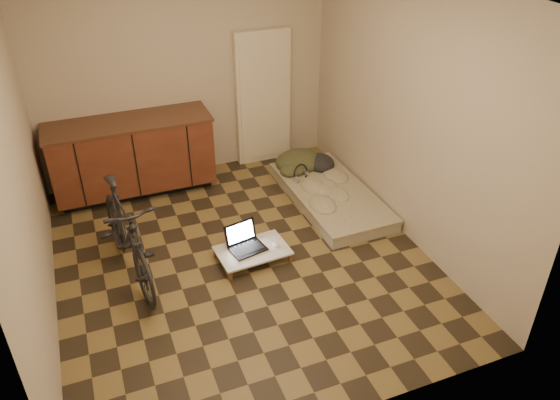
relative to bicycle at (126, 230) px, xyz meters
name	(u,v)px	position (x,y,z in m)	size (l,w,h in m)	color
room_shell	(236,140)	(1.04, -0.14, 0.79)	(3.50, 4.00, 2.60)	brown
cabinets	(133,156)	(0.29, 1.56, -0.05)	(1.84, 0.62, 0.91)	black
appliance_panel	(263,98)	(1.99, 1.80, 0.34)	(0.70, 0.10, 1.70)	beige
bicycle	(126,230)	(0.00, 0.00, 0.00)	(0.47, 1.59, 1.03)	black
futon	(330,195)	(2.34, 0.50, -0.44)	(0.86, 1.75, 0.15)	#AEA68B
clothing_pile	(305,156)	(2.30, 1.16, -0.24)	(0.64, 0.53, 0.25)	#393E24
headphones	(301,173)	(2.12, 0.87, -0.28)	(0.25, 0.23, 0.17)	black
lap_desk	(253,251)	(1.14, -0.20, -0.41)	(0.73, 0.50, 0.12)	brown
laptop	(245,243)	(1.09, -0.13, -0.35)	(0.39, 0.36, 0.23)	black
mouse	(276,245)	(1.38, -0.23, -0.38)	(0.05, 0.09, 0.03)	white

